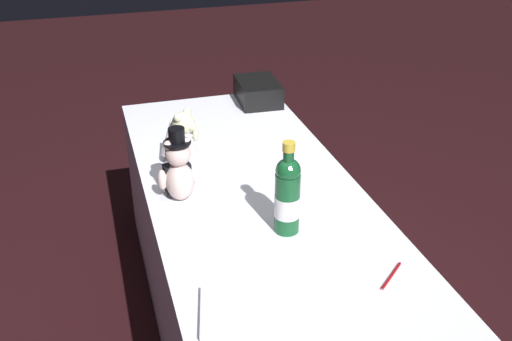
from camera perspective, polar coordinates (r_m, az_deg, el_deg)
The scene contains 8 objects.
ground_plane at distance 2.63m, azimuth -0.00°, elevation -15.71°, with size 12.00×12.00×0.00m, color black.
reception_table at distance 2.40m, azimuth -0.00°, elevation -9.61°, with size 2.05×0.80×0.71m, color white.
teddy_bear_groom at distance 2.14m, azimuth -7.54°, elevation -0.04°, with size 0.15×0.16×0.28m.
teddy_bear_bride at distance 2.40m, azimuth -7.27°, elevation 2.91°, with size 0.22×0.22×0.23m.
champagne_bottle at distance 1.92m, azimuth 3.07°, elevation -2.34°, with size 0.09×0.09×0.33m.
signing_pen at distance 1.84m, azimuth 12.96°, elevation -10.02°, with size 0.10×0.12×0.01m.
gift_case_black at distance 3.01m, azimuth 0.19°, elevation 7.69°, with size 0.29×0.21×0.11m.
guestbook at distance 1.67m, azimuth -0.15°, elevation -13.46°, with size 0.20×0.30×0.02m, color white.
Camera 1 is at (-1.81, 0.54, 1.84)m, focal length 41.15 mm.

